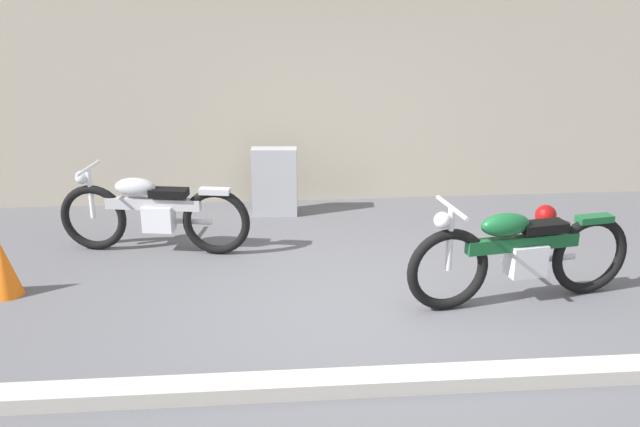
% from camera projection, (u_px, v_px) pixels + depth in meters
% --- Properties ---
extents(ground_plane, '(40.00, 40.00, 0.00)m').
position_uv_depth(ground_plane, '(369.00, 313.00, 6.38)').
color(ground_plane, '#56565B').
extents(building_wall, '(18.00, 0.30, 3.46)m').
position_uv_depth(building_wall, '(332.00, 69.00, 9.09)').
color(building_wall, '#B2A893').
rests_on(building_wall, ground_plane).
extents(curb_strip, '(18.00, 0.24, 0.12)m').
position_uv_depth(curb_strip, '(394.00, 381.00, 5.22)').
color(curb_strip, '#B7B2A8').
rests_on(curb_strip, ground_plane).
extents(stone_marker, '(0.57, 0.24, 0.86)m').
position_uv_depth(stone_marker, '(275.00, 182.00, 8.78)').
color(stone_marker, '#9E9EA3').
rests_on(stone_marker, ground_plane).
extents(helmet, '(0.26, 0.26, 0.26)m').
position_uv_depth(helmet, '(546.00, 215.00, 8.51)').
color(helmet, maroon).
rests_on(helmet, ground_plane).
extents(traffic_cone, '(0.32, 0.32, 0.55)m').
position_uv_depth(traffic_cone, '(3.00, 268.00, 6.64)').
color(traffic_cone, orange).
rests_on(traffic_cone, ground_plane).
extents(motorcycle_green, '(2.21, 0.68, 1.00)m').
position_uv_depth(motorcycle_green, '(520.00, 253.00, 6.46)').
color(motorcycle_green, black).
rests_on(motorcycle_green, ground_plane).
extents(motorcycle_silver, '(2.10, 0.65, 0.95)m').
position_uv_depth(motorcycle_silver, '(152.00, 212.00, 7.62)').
color(motorcycle_silver, black).
rests_on(motorcycle_silver, ground_plane).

